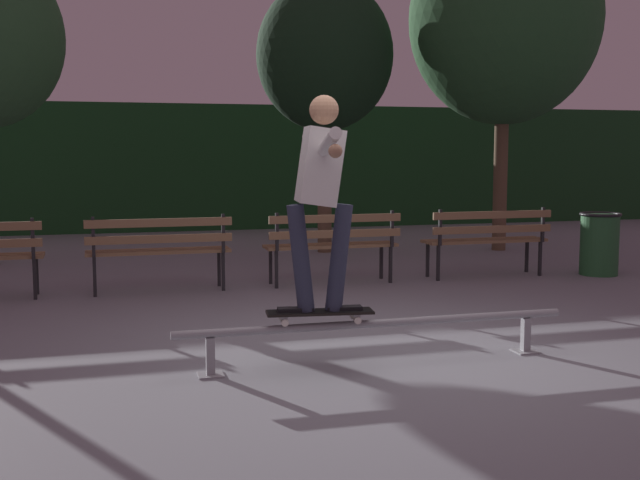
{
  "coord_description": "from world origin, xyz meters",
  "views": [
    {
      "loc": [
        -1.94,
        -5.61,
        1.58
      ],
      "look_at": [
        -0.22,
        0.64,
        0.85
      ],
      "focal_mm": 44.23,
      "sensor_mm": 36.0,
      "label": 1
    }
  ],
  "objects_px": {
    "grind_rail": "(377,329)",
    "skateboard": "(320,313)",
    "park_bench_right_center": "(333,240)",
    "tree_far_right": "(504,19)",
    "skateboarder": "(320,184)",
    "tree_behind_benches": "(325,56)",
    "park_bench_left_center": "(159,245)",
    "park_bench_rightmost": "(488,235)",
    "trash_can": "(599,243)"
  },
  "relations": [
    {
      "from": "skateboard",
      "to": "trash_can",
      "type": "bearing_deg",
      "value": 35.29
    },
    {
      "from": "park_bench_right_center",
      "to": "tree_behind_benches",
      "type": "distance_m",
      "value": 3.95
    },
    {
      "from": "skateboarder",
      "to": "skateboard",
      "type": "bearing_deg",
      "value": 173.14
    },
    {
      "from": "skateboarder",
      "to": "tree_far_right",
      "type": "height_order",
      "value": "tree_far_right"
    },
    {
      "from": "park_bench_rightmost",
      "to": "tree_behind_benches",
      "type": "relative_size",
      "value": 0.38
    },
    {
      "from": "park_bench_right_center",
      "to": "tree_far_right",
      "type": "relative_size",
      "value": 0.3
    },
    {
      "from": "park_bench_right_center",
      "to": "park_bench_left_center",
      "type": "bearing_deg",
      "value": 180.0
    },
    {
      "from": "trash_can",
      "to": "skateboarder",
      "type": "bearing_deg",
      "value": -144.69
    },
    {
      "from": "skateboard",
      "to": "skateboarder",
      "type": "xyz_separation_m",
      "value": [
        0.0,
        -0.0,
        0.94
      ]
    },
    {
      "from": "park_bench_right_center",
      "to": "tree_behind_benches",
      "type": "bearing_deg",
      "value": 76.12
    },
    {
      "from": "tree_far_right",
      "to": "skateboarder",
      "type": "bearing_deg",
      "value": -127.89
    },
    {
      "from": "skateboard",
      "to": "skateboarder",
      "type": "height_order",
      "value": "skateboarder"
    },
    {
      "from": "park_bench_right_center",
      "to": "park_bench_rightmost",
      "type": "height_order",
      "value": "same"
    },
    {
      "from": "tree_far_right",
      "to": "park_bench_left_center",
      "type": "bearing_deg",
      "value": -155.94
    },
    {
      "from": "grind_rail",
      "to": "park_bench_right_center",
      "type": "height_order",
      "value": "park_bench_right_center"
    },
    {
      "from": "skateboarder",
      "to": "park_bench_rightmost",
      "type": "bearing_deg",
      "value": 47.85
    },
    {
      "from": "park_bench_right_center",
      "to": "tree_far_right",
      "type": "bearing_deg",
      "value": 35.15
    },
    {
      "from": "skateboarder",
      "to": "trash_can",
      "type": "relative_size",
      "value": 1.95
    },
    {
      "from": "skateboard",
      "to": "tree_far_right",
      "type": "distance_m",
      "value": 8.17
    },
    {
      "from": "skateboarder",
      "to": "park_bench_right_center",
      "type": "bearing_deg",
      "value": 72.27
    },
    {
      "from": "grind_rail",
      "to": "tree_behind_benches",
      "type": "xyz_separation_m",
      "value": [
        1.4,
        6.43,
        2.77
      ]
    },
    {
      "from": "skateboarder",
      "to": "tree_behind_benches",
      "type": "xyz_separation_m",
      "value": [
        1.84,
        6.43,
        1.69
      ]
    },
    {
      "from": "park_bench_right_center",
      "to": "trash_can",
      "type": "distance_m",
      "value": 3.52
    },
    {
      "from": "park_bench_rightmost",
      "to": "tree_far_right",
      "type": "bearing_deg",
      "value": 59.02
    },
    {
      "from": "park_bench_right_center",
      "to": "skateboarder",
      "type": "bearing_deg",
      "value": -107.73
    },
    {
      "from": "park_bench_right_center",
      "to": "park_bench_rightmost",
      "type": "distance_m",
      "value": 2.02
    },
    {
      "from": "skateboarder",
      "to": "park_bench_left_center",
      "type": "xyz_separation_m",
      "value": [
        -0.92,
        3.46,
        -0.81
      ]
    },
    {
      "from": "grind_rail",
      "to": "park_bench_left_center",
      "type": "xyz_separation_m",
      "value": [
        -1.36,
        3.46,
        0.27
      ]
    },
    {
      "from": "grind_rail",
      "to": "trash_can",
      "type": "distance_m",
      "value": 5.31
    },
    {
      "from": "grind_rail",
      "to": "park_bench_right_center",
      "type": "bearing_deg",
      "value": 79.08
    },
    {
      "from": "grind_rail",
      "to": "trash_can",
      "type": "xyz_separation_m",
      "value": [
        4.18,
        3.27,
        0.15
      ]
    },
    {
      "from": "grind_rail",
      "to": "skateboard",
      "type": "distance_m",
      "value": 0.46
    },
    {
      "from": "park_bench_right_center",
      "to": "trash_can",
      "type": "height_order",
      "value": "park_bench_right_center"
    },
    {
      "from": "park_bench_left_center",
      "to": "tree_far_right",
      "type": "relative_size",
      "value": 0.3
    },
    {
      "from": "skateboarder",
      "to": "park_bench_right_center",
      "type": "height_order",
      "value": "skateboarder"
    },
    {
      "from": "park_bench_left_center",
      "to": "park_bench_rightmost",
      "type": "relative_size",
      "value": 1.0
    },
    {
      "from": "grind_rail",
      "to": "tree_far_right",
      "type": "xyz_separation_m",
      "value": [
        4.17,
        5.93,
        3.36
      ]
    },
    {
      "from": "skateboarder",
      "to": "tree_behind_benches",
      "type": "bearing_deg",
      "value": 74.03
    },
    {
      "from": "skateboard",
      "to": "park_bench_left_center",
      "type": "relative_size",
      "value": 0.5
    },
    {
      "from": "park_bench_left_center",
      "to": "skateboard",
      "type": "bearing_deg",
      "value": -75.16
    },
    {
      "from": "park_bench_left_center",
      "to": "tree_far_right",
      "type": "height_order",
      "value": "tree_far_right"
    },
    {
      "from": "grind_rail",
      "to": "tree_behind_benches",
      "type": "distance_m",
      "value": 7.13
    },
    {
      "from": "park_bench_rightmost",
      "to": "trash_can",
      "type": "relative_size",
      "value": 2.0
    },
    {
      "from": "tree_behind_benches",
      "to": "tree_far_right",
      "type": "distance_m",
      "value": 2.88
    },
    {
      "from": "park_bench_rightmost",
      "to": "tree_far_right",
      "type": "xyz_separation_m",
      "value": [
        1.48,
        2.47,
        3.09
      ]
    },
    {
      "from": "skateboard",
      "to": "tree_far_right",
      "type": "bearing_deg",
      "value": 52.09
    },
    {
      "from": "skateboard",
      "to": "park_bench_left_center",
      "type": "distance_m",
      "value": 3.58
    },
    {
      "from": "tree_far_right",
      "to": "trash_can",
      "type": "height_order",
      "value": "tree_far_right"
    },
    {
      "from": "park_bench_rightmost",
      "to": "tree_behind_benches",
      "type": "bearing_deg",
      "value": 113.52
    },
    {
      "from": "skateboarder",
      "to": "tree_far_right",
      "type": "relative_size",
      "value": 0.3
    }
  ]
}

